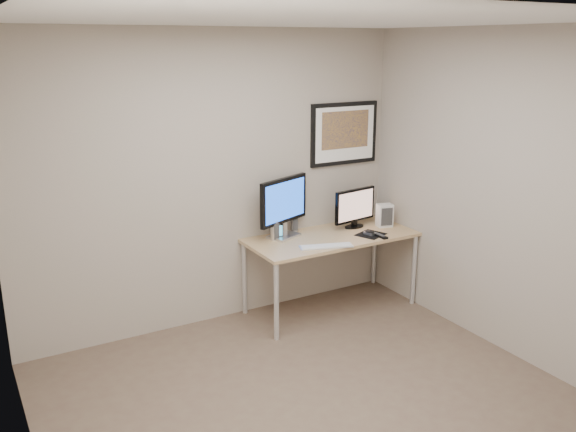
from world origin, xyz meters
The scene contains 14 objects.
floor centered at (0.00, 0.00, 0.00)m, with size 3.60×3.60×0.00m, color brown.
room centered at (0.00, 0.45, 1.64)m, with size 3.60×3.60×3.60m.
desk centered at (1.00, 1.35, 0.66)m, with size 1.60×0.70×0.73m.
framed_art centered at (1.35, 1.68, 1.62)m, with size 0.75×0.04×0.60m.
monitor_large centered at (0.60, 1.54, 1.04)m, with size 0.59×0.29×0.56m.
monitor_tv centered at (1.34, 1.46, 0.94)m, with size 0.49×0.14×0.39m.
speaker_left centered at (0.48, 1.51, 0.82)m, with size 0.07×0.07×0.18m, color #BBBBC0.
speaker_right centered at (0.78, 1.66, 0.82)m, with size 0.07×0.07×0.17m, color #BBBBC0.
phone_dock centered at (0.54, 1.51, 0.80)m, with size 0.07×0.07×0.14m, color black.
keyboard centered at (0.78, 1.10, 0.74)m, with size 0.47×0.13×0.02m, color silver.
mousepad centered at (1.34, 1.20, 0.73)m, with size 0.25×0.22×0.00m, color black.
mouse centered at (1.33, 1.20, 0.75)m, with size 0.06×0.11×0.04m, color black.
remote centered at (1.38, 1.10, 0.74)m, with size 0.05×0.19×0.02m, color black.
fan_unit centered at (1.62, 1.35, 0.84)m, with size 0.15×0.11×0.22m, color silver.
Camera 1 is at (-2.05, -3.15, 2.47)m, focal length 38.00 mm.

